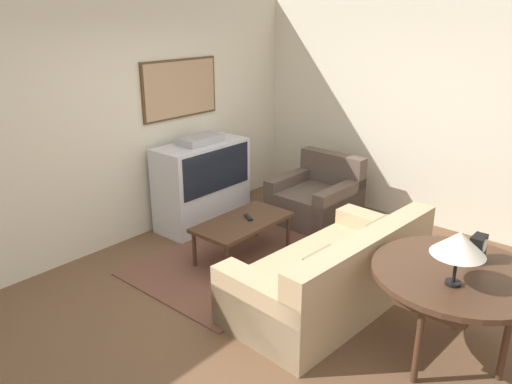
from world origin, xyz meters
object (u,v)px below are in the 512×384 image
Objects in this scene: console_table at (457,279)px; table_lamp at (459,244)px; coffee_table at (243,224)px; mantel_clock at (478,248)px; tv at (202,183)px; couch at (334,276)px; armchair at (316,200)px.

table_lamp is at bearing -169.51° from console_table.
coffee_table is 2.41m from mantel_clock.
mantel_clock is at bearing -0.13° from table_lamp.
tv is 3.38m from mantel_clock.
mantel_clock reaches higher than couch.
coffee_table is at bearing -93.01° from couch.
armchair is at bearing 52.40° from table_lamp.
armchair is 4.69× the size of mantel_clock.
table_lamp reaches higher than couch.
mantel_clock is at bearing -88.75° from coffee_table.
table_lamp reaches higher than mantel_clock.
couch is 10.02× the size of mantel_clock.
tv is 0.96× the size of console_table.
armchair is at bearing -137.51° from couch.
coffee_table is (-1.39, 0.01, 0.12)m from armchair.
console_table is at bearing 171.32° from mantel_clock.
mantel_clock reaches higher than armchair.
tv reaches higher than console_table.
tv is at bearing 76.98° from table_lamp.
table_lamp reaches higher than console_table.
armchair is at bearing 60.38° from mantel_clock.
table_lamp is (-0.42, -2.36, 0.67)m from coffee_table.
armchair is 2.84m from console_table.
table_lamp is (-1.81, -2.35, 0.79)m from armchair.
couch is 1.39m from table_lamp.
console_table is at bearing -33.60° from armchair.
table_lamp reaches higher than armchair.
mantel_clock is (0.05, -2.36, 0.46)m from coffee_table.
coffee_table is at bearing -109.65° from tv.
table_lamp is (-0.77, -3.35, 0.53)m from tv.
couch is 1.26m from coffee_table.
tv is at bearing -133.11° from armchair.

